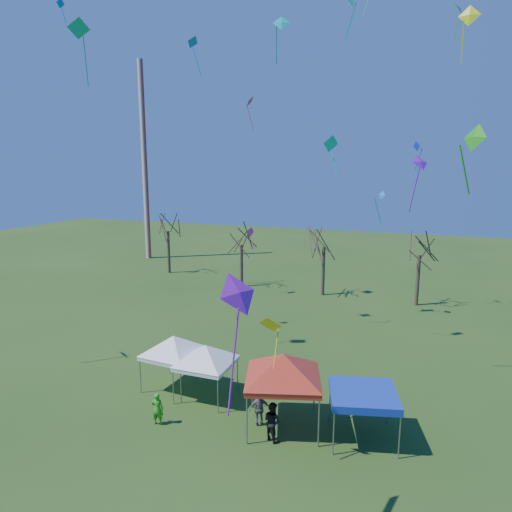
# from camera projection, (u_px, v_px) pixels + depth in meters

# --- Properties ---
(ground) EXTENTS (140.00, 140.00, 0.00)m
(ground) POSITION_uv_depth(u_px,v_px,m) (256.00, 443.00, 19.97)
(ground) COLOR #264616
(ground) RESTS_ON ground
(radio_mast) EXTENTS (0.70, 0.70, 25.00)m
(radio_mast) POSITION_uv_depth(u_px,v_px,m) (144.00, 162.00, 58.47)
(radio_mast) COLOR silver
(radio_mast) RESTS_ON ground
(tree_0) EXTENTS (3.83, 3.83, 8.44)m
(tree_0) POSITION_uv_depth(u_px,v_px,m) (167.00, 216.00, 51.08)
(tree_0) COLOR #3D2D21
(tree_0) RESTS_ON ground
(tree_1) EXTENTS (3.42, 3.42, 7.54)m
(tree_1) POSITION_uv_depth(u_px,v_px,m) (241.00, 230.00, 45.23)
(tree_1) COLOR #3D2D21
(tree_1) RESTS_ON ground
(tree_2) EXTENTS (3.71, 3.71, 8.18)m
(tree_2) POSITION_uv_depth(u_px,v_px,m) (324.00, 229.00, 42.00)
(tree_2) COLOR #3D2D21
(tree_2) RESTS_ON ground
(tree_3) EXTENTS (3.59, 3.59, 7.91)m
(tree_3) POSITION_uv_depth(u_px,v_px,m) (421.00, 236.00, 38.85)
(tree_3) COLOR #3D2D21
(tree_3) RESTS_ON ground
(tent_white_west) EXTENTS (3.89, 3.89, 3.44)m
(tent_white_west) POSITION_uv_depth(u_px,v_px,m) (173.00, 339.00, 24.51)
(tent_white_west) COLOR gray
(tent_white_west) RESTS_ON ground
(tent_white_mid) EXTENTS (3.78, 3.78, 3.33)m
(tent_white_mid) POSITION_uv_depth(u_px,v_px,m) (206.00, 349.00, 23.47)
(tent_white_mid) COLOR gray
(tent_white_mid) RESTS_ON ground
(tent_red) EXTENTS (4.48, 4.48, 4.12)m
(tent_red) POSITION_uv_depth(u_px,v_px,m) (283.00, 359.00, 20.68)
(tent_red) COLOR gray
(tent_red) RESTS_ON ground
(tent_blue) EXTENTS (3.50, 3.50, 2.25)m
(tent_blue) POSITION_uv_depth(u_px,v_px,m) (363.00, 395.00, 19.94)
(tent_blue) COLOR gray
(tent_blue) RESTS_ON ground
(person_grey) EXTENTS (1.03, 0.85, 1.64)m
(person_grey) POSITION_uv_depth(u_px,v_px,m) (259.00, 409.00, 21.21)
(person_grey) COLOR slate
(person_grey) RESTS_ON ground
(person_dark) EXTENTS (1.07, 0.99, 1.77)m
(person_dark) POSITION_uv_depth(u_px,v_px,m) (272.00, 421.00, 20.07)
(person_dark) COLOR black
(person_dark) RESTS_ON ground
(person_green) EXTENTS (0.64, 0.48, 1.56)m
(person_green) POSITION_uv_depth(u_px,v_px,m) (157.00, 409.00, 21.30)
(person_green) COLOR green
(person_green) RESTS_ON ground
(kite_18) EXTENTS (0.56, 0.77, 1.83)m
(kite_18) POSITION_uv_depth(u_px,v_px,m) (459.00, 9.00, 22.12)
(kite_18) COLOR green
(kite_18) RESTS_ON ground
(kite_13) EXTENTS (0.76, 1.07, 2.69)m
(kite_13) POSITION_uv_depth(u_px,v_px,m) (250.00, 233.00, 42.01)
(kite_13) COLOR #F837B0
(kite_13) RESTS_ON ground
(kite_7) EXTENTS (0.92, 1.06, 2.59)m
(kite_7) POSITION_uv_depth(u_px,v_px,m) (193.00, 43.00, 30.45)
(kite_7) COLOR blue
(kite_7) RESTS_ON ground
(kite_17) EXTENTS (1.21, 1.21, 3.07)m
(kite_17) POSITION_uv_depth(u_px,v_px,m) (420.00, 163.00, 23.91)
(kite_17) COLOR purple
(kite_17) RESTS_ON ground
(kite_19) EXTENTS (0.80, 0.82, 2.25)m
(kite_19) POSITION_uv_depth(u_px,v_px,m) (417.00, 147.00, 36.53)
(kite_19) COLOR #1532E6
(kite_19) RESTS_ON ground
(kite_9) EXTENTS (0.66, 0.32, 1.68)m
(kite_9) POSITION_uv_depth(u_px,v_px,m) (469.00, 17.00, 13.85)
(kite_9) COLOR yellow
(kite_9) RESTS_ON ground
(kite_22) EXTENTS (0.89, 0.89, 2.53)m
(kite_22) POSITION_uv_depth(u_px,v_px,m) (381.00, 197.00, 34.80)
(kite_22) COLOR #168AEC
(kite_22) RESTS_ON ground
(kite_5) EXTENTS (1.39, 1.66, 4.58)m
(kite_5) POSITION_uv_depth(u_px,v_px,m) (238.00, 295.00, 13.49)
(kite_5) COLOR purple
(kite_5) RESTS_ON ground
(kite_24) EXTENTS (1.17, 0.91, 2.67)m
(kite_24) POSITION_uv_depth(u_px,v_px,m) (281.00, 23.00, 26.26)
(kite_24) COLOR #0BAE9B
(kite_24) RESTS_ON ground
(kite_2) EXTENTS (0.97, 1.29, 2.86)m
(kite_2) POSITION_uv_depth(u_px,v_px,m) (250.00, 102.00, 38.32)
(kite_2) COLOR red
(kite_2) RESTS_ON ground
(kite_11) EXTENTS (1.34, 1.38, 2.94)m
(kite_11) POSITION_uv_depth(u_px,v_px,m) (331.00, 144.00, 33.89)
(kite_11) COLOR #0DCEA7
(kite_11) RESTS_ON ground
(kite_20) EXTENTS (0.40, 0.63, 1.37)m
(kite_20) POSITION_uv_depth(u_px,v_px,m) (61.00, 4.00, 28.09)
(kite_20) COLOR blue
(kite_20) RESTS_ON ground
(kite_1) EXTENTS (0.99, 0.72, 2.08)m
(kite_1) POSITION_uv_depth(u_px,v_px,m) (271.00, 325.00, 17.38)
(kite_1) COLOR yellow
(kite_1) RESTS_ON ground
(kite_8) EXTENTS (1.44, 1.49, 3.62)m
(kite_8) POSITION_uv_depth(u_px,v_px,m) (79.00, 29.00, 25.11)
(kite_8) COLOR #0BAC8A
(kite_8) RESTS_ON ground
(kite_27) EXTENTS (0.86, 0.90, 2.29)m
(kite_27) POSITION_uv_depth(u_px,v_px,m) (474.00, 139.00, 14.68)
(kite_27) COLOR #299A17
(kite_27) RESTS_ON ground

